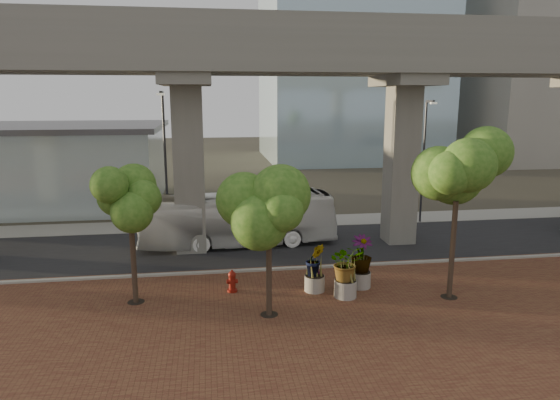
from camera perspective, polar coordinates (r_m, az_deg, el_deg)
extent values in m
plane|color=#3C372B|center=(26.97, 2.81, -6.49)|extent=(160.00, 160.00, 0.00)
cube|color=brown|center=(19.72, 7.38, -13.60)|extent=(70.00, 13.00, 0.06)
cube|color=black|center=(28.84, 2.04, -5.22)|extent=(90.00, 8.00, 0.04)
cube|color=#9A9990|center=(25.09, 3.69, -7.73)|extent=(70.00, 0.25, 0.16)
cube|color=#9A9990|center=(34.06, 0.39, -2.53)|extent=(90.00, 3.00, 0.06)
cube|color=gray|center=(26.08, 2.87, 16.28)|extent=(72.00, 2.40, 1.80)
cube|color=gray|center=(29.22, 1.62, 15.80)|extent=(72.00, 2.40, 1.80)
cube|color=gray|center=(25.16, 3.42, 19.64)|extent=(72.00, 0.12, 1.00)
cube|color=gray|center=(30.43, 1.26, 18.29)|extent=(72.00, 0.12, 1.00)
cube|color=silver|center=(44.12, -28.15, 3.30)|extent=(22.00, 12.00, 6.00)
cube|color=#504F55|center=(43.85, -28.54, 7.30)|extent=(23.00, 13.00, 0.40)
cube|color=#A6A195|center=(74.80, 27.61, 13.21)|extent=(18.00, 16.00, 24.00)
imported|color=white|center=(28.64, -4.84, -2.19)|extent=(11.28, 3.24, 3.11)
cylinder|color=maroon|center=(22.31, -5.47, -10.23)|extent=(0.44, 0.44, 0.10)
cylinder|color=maroon|center=(22.18, -5.49, -9.38)|extent=(0.29, 0.29, 0.71)
sphere|color=maroon|center=(22.05, -5.51, -8.52)|extent=(0.34, 0.34, 0.34)
cylinder|color=maroon|center=(22.00, -5.51, -8.13)|extent=(0.10, 0.10, 0.12)
cylinder|color=maroon|center=(22.16, -5.49, -9.23)|extent=(0.49, 0.20, 0.20)
cylinder|color=gray|center=(21.72, 7.48, -9.99)|extent=(0.96, 0.96, 0.74)
imported|color=#2D5D18|center=(21.31, 7.57, -7.07)|extent=(2.13, 2.13, 1.60)
cylinder|color=#9E968E|center=(22.87, 9.18, -8.95)|extent=(0.91, 0.91, 0.71)
imported|color=#2D5D18|center=(22.48, 9.28, -6.11)|extent=(2.23, 2.23, 1.67)
cylinder|color=gray|center=(22.23, 3.97, -9.47)|extent=(0.89, 0.89, 0.69)
imported|color=#2D5D18|center=(21.86, 4.01, -6.81)|extent=(1.98, 1.98, 1.48)
cylinder|color=#453427|center=(21.42, -16.38, -6.99)|extent=(0.22, 0.22, 3.35)
cylinder|color=black|center=(22.00, -16.13, -11.12)|extent=(0.70, 0.70, 0.01)
cylinder|color=#453427|center=(19.42, -1.27, -8.51)|extent=(0.22, 0.22, 3.31)
cylinder|color=black|center=(20.06, -1.25, -12.94)|extent=(0.70, 0.70, 0.01)
cylinder|color=#453427|center=(22.13, 19.10, -5.43)|extent=(0.22, 0.22, 4.18)
cylinder|color=black|center=(22.82, 18.74, -10.44)|extent=(0.70, 0.70, 0.01)
cylinder|color=#2B2C30|center=(31.15, -12.94, 3.93)|extent=(0.15, 0.15, 8.62)
cube|color=#2B2C30|center=(30.35, -13.40, 11.88)|extent=(0.16, 1.08, 0.16)
cube|color=silver|center=(29.81, -13.48, 11.67)|extent=(0.43, 0.22, 0.13)
cylinder|color=#303035|center=(34.67, 16.05, 4.09)|extent=(0.14, 0.14, 8.08)
cube|color=#303035|center=(33.94, 16.79, 10.74)|extent=(0.15, 1.01, 0.15)
cube|color=silver|center=(33.48, 17.15, 10.54)|extent=(0.40, 0.20, 0.12)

